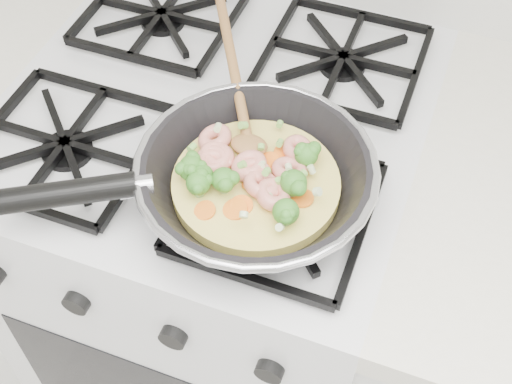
% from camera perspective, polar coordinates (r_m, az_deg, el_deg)
% --- Properties ---
extents(stove, '(0.60, 0.60, 0.92)m').
position_cam_1_polar(stove, '(1.35, -2.68, -6.55)').
color(stove, silver).
rests_on(stove, ground).
extents(skillet, '(0.43, 0.48, 0.10)m').
position_cam_1_polar(skillet, '(0.84, -0.44, 1.22)').
color(skillet, black).
rests_on(skillet, stove).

